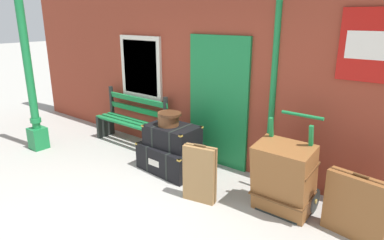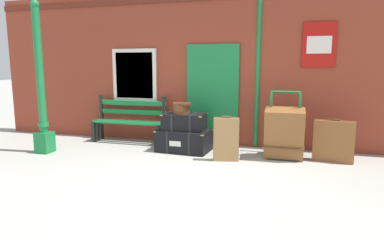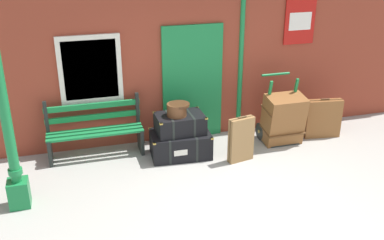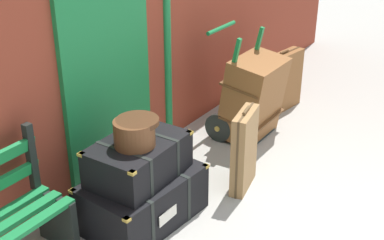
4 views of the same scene
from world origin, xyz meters
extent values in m
plane|color=#A3A099|center=(0.00, 0.00, 0.00)|extent=(60.00, 60.00, 0.00)
cube|color=brown|center=(0.00, 2.60, 1.60)|extent=(10.40, 0.30, 3.20)
cube|color=#197A3D|center=(-0.03, 2.43, 1.05)|extent=(1.10, 0.05, 2.10)
cube|color=#0F4924|center=(-0.03, 2.41, 1.05)|extent=(0.06, 0.02, 2.10)
cube|color=silver|center=(-1.80, 2.43, 1.45)|extent=(1.04, 0.06, 1.16)
cube|color=silver|center=(-1.80, 2.41, 1.45)|extent=(0.88, 0.02, 1.00)
cylinder|color=#197A3D|center=(0.89, 2.45, 1.60)|extent=(0.09, 0.09, 3.14)
cube|color=#B7140F|center=(2.01, 2.43, 2.05)|extent=(0.60, 0.02, 0.84)
cube|color=white|center=(2.01, 2.41, 2.05)|extent=(0.44, 0.01, 0.32)
cube|color=#197A3D|center=(-3.00, 0.88, 0.20)|extent=(0.28, 0.28, 0.40)
cylinder|color=#197A3D|center=(-3.00, 0.88, 1.56)|extent=(0.14, 0.14, 2.31)
cylinder|color=#197A3D|center=(-3.00, 0.88, 0.55)|extent=(0.19, 0.19, 0.08)
sphere|color=#197A3D|center=(-3.00, 0.88, 2.76)|extent=(0.16, 0.16, 0.16)
cube|color=#197A3D|center=(-1.82, 1.96, 0.45)|extent=(1.60, 0.09, 0.04)
cube|color=#197A3D|center=(-1.82, 2.10, 0.45)|extent=(1.60, 0.09, 0.04)
cube|color=#197A3D|center=(-1.82, 2.24, 0.45)|extent=(1.60, 0.09, 0.04)
cube|color=#197A3D|center=(-1.82, 2.30, 0.65)|extent=(1.60, 0.05, 0.10)
cube|color=#197A3D|center=(-1.82, 2.30, 0.85)|extent=(1.60, 0.05, 0.10)
cube|color=black|center=(-2.58, 2.10, 0.23)|extent=(0.06, 0.40, 0.45)
cube|color=black|center=(-2.58, 2.30, 0.73)|extent=(0.06, 0.06, 0.56)
cube|color=black|center=(-1.06, 2.10, 0.23)|extent=(0.06, 0.40, 0.45)
cube|color=black|center=(-1.06, 2.30, 0.73)|extent=(0.06, 0.06, 0.56)
cube|color=black|center=(-0.44, 1.75, 0.21)|extent=(1.05, 0.71, 0.42)
cube|color=black|center=(-0.66, 1.76, 0.21)|extent=(0.09, 0.65, 0.43)
cube|color=black|center=(-0.22, 1.73, 0.21)|extent=(0.09, 0.65, 0.43)
cube|color=#B79338|center=(-0.94, 1.48, 0.41)|extent=(0.05, 0.05, 0.02)
cube|color=#B79338|center=(0.02, 1.41, 0.41)|extent=(0.05, 0.05, 0.02)
cube|color=#B79338|center=(-0.89, 2.08, 0.41)|extent=(0.05, 0.05, 0.02)
cube|color=#B79338|center=(0.06, 2.01, 0.41)|extent=(0.05, 0.05, 0.02)
cube|color=silver|center=(-0.45, 1.43, 0.21)|extent=(0.36, 0.01, 0.10)
cube|color=black|center=(-0.44, 1.77, 0.58)|extent=(0.81, 0.55, 0.32)
cube|color=black|center=(-0.62, 1.77, 0.58)|extent=(0.04, 0.55, 0.33)
cube|color=black|center=(-0.26, 1.78, 0.58)|extent=(0.04, 0.55, 0.33)
cube|color=#B79338|center=(-0.81, 1.52, 0.73)|extent=(0.05, 0.05, 0.02)
cube|color=#B79338|center=(-0.05, 1.53, 0.73)|extent=(0.05, 0.05, 0.02)
cube|color=#B79338|center=(-0.82, 2.02, 0.73)|extent=(0.05, 0.05, 0.02)
cube|color=#B79338|center=(-0.06, 2.03, 0.73)|extent=(0.05, 0.05, 0.02)
cylinder|color=brown|center=(-0.49, 1.75, 0.85)|extent=(0.33, 0.33, 0.21)
cylinder|color=#432715|center=(-0.45, 1.75, 0.93)|extent=(0.34, 0.34, 0.04)
cube|color=black|center=(1.45, 1.69, 0.01)|extent=(0.56, 0.28, 0.03)
cube|color=#197A3D|center=(1.20, 1.89, 0.59)|extent=(0.04, 0.28, 1.18)
cube|color=#197A3D|center=(1.70, 1.89, 0.59)|extent=(0.04, 0.28, 1.18)
cylinder|color=#197A3D|center=(1.45, 2.13, 1.18)|extent=(0.54, 0.04, 0.04)
cylinder|color=black|center=(1.13, 1.95, 0.16)|extent=(0.04, 0.32, 0.32)
cylinder|color=#B79338|center=(1.13, 1.95, 0.16)|extent=(0.07, 0.06, 0.06)
cylinder|color=black|center=(1.77, 1.95, 0.16)|extent=(0.04, 0.32, 0.32)
cylinder|color=#B79338|center=(1.77, 1.95, 0.16)|extent=(0.07, 0.06, 0.06)
cube|color=brown|center=(1.45, 1.71, 0.47)|extent=(0.68, 0.56, 0.93)
cube|color=brown|center=(1.45, 1.71, 0.27)|extent=(0.70, 0.46, 0.09)
cube|color=brown|center=(1.45, 1.71, 0.66)|extent=(0.70, 0.46, 0.09)
cube|color=olive|center=(0.48, 1.29, 0.38)|extent=(0.46, 0.22, 0.77)
cylinder|color=brown|center=(0.48, 1.29, 0.79)|extent=(0.16, 0.06, 0.03)
cube|color=brown|center=(0.48, 1.29, 0.38)|extent=(0.45, 0.11, 0.78)
cube|color=brown|center=(2.29, 1.75, 0.36)|extent=(0.69, 0.26, 0.73)
cylinder|color=#4F3018|center=(2.29, 1.75, 0.75)|extent=(0.16, 0.05, 0.03)
cube|color=#482C16|center=(2.29, 1.75, 0.36)|extent=(0.68, 0.12, 0.74)
camera|label=1|loc=(2.92, -1.91, 2.37)|focal=31.56mm
camera|label=2|loc=(1.50, -4.39, 1.67)|focal=31.27mm
camera|label=3|loc=(-2.15, -4.94, 3.60)|focal=42.06mm
camera|label=4|loc=(-3.25, -0.63, 2.70)|focal=48.74mm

